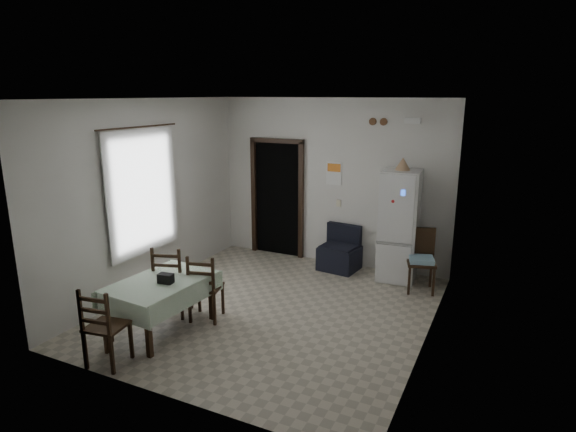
# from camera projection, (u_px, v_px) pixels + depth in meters

# --- Properties ---
(ground) EXTENTS (4.50, 4.50, 0.00)m
(ground) POSITION_uv_depth(u_px,v_px,m) (273.00, 309.00, 6.80)
(ground) COLOR #A39985
(ground) RESTS_ON ground
(ceiling) EXTENTS (4.20, 4.50, 0.02)m
(ceiling) POSITION_uv_depth(u_px,v_px,m) (271.00, 99.00, 6.08)
(ceiling) COLOR white
(ceiling) RESTS_ON ground
(wall_back) EXTENTS (4.20, 0.02, 2.90)m
(wall_back) POSITION_uv_depth(u_px,v_px,m) (331.00, 183.00, 8.40)
(wall_back) COLOR silver
(wall_back) RESTS_ON ground
(wall_front) EXTENTS (4.20, 0.02, 2.90)m
(wall_front) POSITION_uv_depth(u_px,v_px,m) (160.00, 261.00, 4.48)
(wall_front) COLOR silver
(wall_front) RESTS_ON ground
(wall_left) EXTENTS (0.02, 4.50, 2.90)m
(wall_left) POSITION_uv_depth(u_px,v_px,m) (150.00, 196.00, 7.32)
(wall_left) COLOR silver
(wall_left) RESTS_ON ground
(wall_right) EXTENTS (0.02, 4.50, 2.90)m
(wall_right) POSITION_uv_depth(u_px,v_px,m) (433.00, 228.00, 5.56)
(wall_right) COLOR silver
(wall_right) RESTS_ON ground
(doorway) EXTENTS (1.06, 0.52, 2.22)m
(doorway) POSITION_uv_depth(u_px,v_px,m) (283.00, 197.00, 9.12)
(doorway) COLOR black
(doorway) RESTS_ON ground
(window_recess) EXTENTS (0.10, 1.20, 1.60)m
(window_recess) POSITION_uv_depth(u_px,v_px,m) (137.00, 191.00, 7.14)
(window_recess) COLOR silver
(window_recess) RESTS_ON ground
(curtain) EXTENTS (0.02, 1.45, 1.85)m
(curtain) POSITION_uv_depth(u_px,v_px,m) (143.00, 192.00, 7.10)
(curtain) COLOR silver
(curtain) RESTS_ON ground
(curtain_rod) EXTENTS (0.02, 1.60, 0.02)m
(curtain_rod) POSITION_uv_depth(u_px,v_px,m) (139.00, 127.00, 6.86)
(curtain_rod) COLOR black
(curtain_rod) RESTS_ON ground
(calendar) EXTENTS (0.28, 0.02, 0.40)m
(calendar) POSITION_uv_depth(u_px,v_px,m) (334.00, 173.00, 8.33)
(calendar) COLOR white
(calendar) RESTS_ON ground
(calendar_image) EXTENTS (0.24, 0.01, 0.14)m
(calendar_image) POSITION_uv_depth(u_px,v_px,m) (334.00, 168.00, 8.30)
(calendar_image) COLOR orange
(calendar_image) RESTS_ON ground
(light_switch) EXTENTS (0.08, 0.02, 0.12)m
(light_switch) POSITION_uv_depth(u_px,v_px,m) (339.00, 203.00, 8.42)
(light_switch) COLOR beige
(light_switch) RESTS_ON ground
(vent_left) EXTENTS (0.12, 0.03, 0.12)m
(vent_left) POSITION_uv_depth(u_px,v_px,m) (373.00, 121.00, 7.83)
(vent_left) COLOR #513420
(vent_left) RESTS_ON ground
(vent_right) EXTENTS (0.12, 0.03, 0.12)m
(vent_right) POSITION_uv_depth(u_px,v_px,m) (384.00, 122.00, 7.76)
(vent_right) COLOR #513420
(vent_right) RESTS_ON ground
(emergency_light) EXTENTS (0.25, 0.07, 0.09)m
(emergency_light) POSITION_uv_depth(u_px,v_px,m) (413.00, 121.00, 7.53)
(emergency_light) COLOR white
(emergency_light) RESTS_ON ground
(fridge) EXTENTS (0.62, 0.62, 1.80)m
(fridge) POSITION_uv_depth(u_px,v_px,m) (399.00, 226.00, 7.72)
(fridge) COLOR silver
(fridge) RESTS_ON ground
(tan_cone) EXTENTS (0.26, 0.26, 0.20)m
(tan_cone) POSITION_uv_depth(u_px,v_px,m) (403.00, 164.00, 7.48)
(tan_cone) COLOR tan
(tan_cone) RESTS_ON fridge
(navy_seat) EXTENTS (0.69, 0.68, 0.76)m
(navy_seat) POSITION_uv_depth(u_px,v_px,m) (340.00, 248.00, 8.27)
(navy_seat) COLOR black
(navy_seat) RESTS_ON ground
(corner_chair) EXTENTS (0.52, 0.52, 0.96)m
(corner_chair) POSITION_uv_depth(u_px,v_px,m) (421.00, 261.00, 7.33)
(corner_chair) COLOR black
(corner_chair) RESTS_ON ground
(dining_table) EXTENTS (0.97, 1.38, 0.68)m
(dining_table) POSITION_uv_depth(u_px,v_px,m) (162.00, 305.00, 6.13)
(dining_table) COLOR #B1C9AC
(dining_table) RESTS_ON ground
(black_bag) EXTENTS (0.20, 0.13, 0.12)m
(black_bag) POSITION_uv_depth(u_px,v_px,m) (166.00, 278.00, 5.95)
(black_bag) COLOR black
(black_bag) RESTS_ON dining_table
(dining_chair_far_left) EXTENTS (0.54, 0.54, 1.00)m
(dining_chair_far_left) POSITION_uv_depth(u_px,v_px,m) (173.00, 279.00, 6.57)
(dining_chair_far_left) COLOR black
(dining_chair_far_left) RESTS_ON ground
(dining_chair_far_right) EXTENTS (0.49, 0.49, 0.93)m
(dining_chair_far_right) POSITION_uv_depth(u_px,v_px,m) (206.00, 286.00, 6.42)
(dining_chair_far_right) COLOR black
(dining_chair_far_right) RESTS_ON ground
(dining_chair_near_head) EXTENTS (0.46, 0.46, 0.94)m
(dining_chair_near_head) POSITION_uv_depth(u_px,v_px,m) (106.00, 325.00, 5.33)
(dining_chair_near_head) COLOR black
(dining_chair_near_head) RESTS_ON ground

